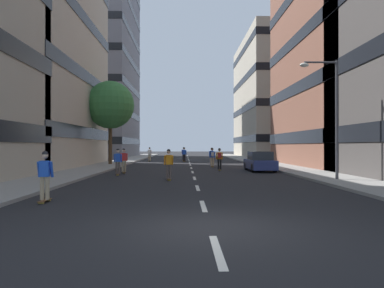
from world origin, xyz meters
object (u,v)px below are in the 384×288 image
object	(u,v)px
skater_3	(184,154)
skater_8	(124,159)
skater_1	(150,154)
skater_5	(219,158)
skater_6	(212,155)
skater_0	(118,160)
skater_4	(45,174)
street_tree_near	(110,105)
skater_9	(212,156)
skater_2	(183,153)
parked_car_near	(260,162)
skater_7	(169,163)
streetlamp_right	(330,106)

from	to	relation	value
skater_3	skater_8	xyz separation A→B (m)	(-4.33, -18.69, 0.00)
skater_1	skater_5	world-z (taller)	same
skater_6	skater_1	bearing A→B (deg)	134.86
skater_0	skater_5	size ratio (longest dim) A/B	1.00
skater_3	skater_6	distance (m)	6.92
skater_4	street_tree_near	bearing A→B (deg)	96.32
skater_5	skater_9	world-z (taller)	same
skater_1	skater_6	world-z (taller)	same
skater_5	skater_6	world-z (taller)	same
skater_9	skater_2	bearing A→B (deg)	99.98
skater_1	street_tree_near	bearing A→B (deg)	-108.66
parked_car_near	skater_8	bearing A→B (deg)	-169.65
skater_6	skater_7	size ratio (longest dim) A/B	1.00
skater_4	skater_8	xyz separation A→B (m)	(0.49, 13.30, 0.00)
skater_5	skater_8	xyz separation A→B (m)	(-7.12, -2.69, -0.03)
skater_4	skater_7	distance (m)	8.88
skater_5	skater_1	bearing A→B (deg)	112.86
skater_6	skater_9	world-z (taller)	same
street_tree_near	skater_1	xyz separation A→B (m)	(3.08, 9.13, -5.09)
streetlamp_right	skater_6	xyz separation A→B (m)	(-5.09, 18.71, -3.15)
streetlamp_right	skater_0	distance (m)	13.62
streetlamp_right	skater_6	bearing A→B (deg)	105.23
skater_1	skater_7	distance (m)	25.31
skater_2	skater_8	world-z (taller)	same
skater_0	skater_9	size ratio (longest dim) A/B	1.00
skater_0	skater_5	xyz separation A→B (m)	(7.23, 4.42, 0.03)
skater_6	skater_9	size ratio (longest dim) A/B	1.00
skater_2	skater_8	bearing A→B (deg)	-100.61
skater_0	skater_8	xyz separation A→B (m)	(0.11, 1.74, 0.00)
skater_8	skater_9	xyz separation A→B (m)	(6.91, 7.23, 0.03)
skater_2	skater_6	distance (m)	10.56
skater_3	skater_7	bearing A→B (deg)	-92.13
skater_4	skater_5	distance (m)	17.71
skater_8	skater_9	distance (m)	10.00
streetlamp_right	skater_1	world-z (taller)	streetlamp_right
skater_4	skater_9	distance (m)	21.82
parked_car_near	skater_8	distance (m)	10.34
skater_4	skater_6	size ratio (longest dim) A/B	1.00
street_tree_near	skater_2	bearing A→B (deg)	58.32
parked_car_near	skater_2	bearing A→B (deg)	106.07
parked_car_near	skater_4	bearing A→B (deg)	-125.13
skater_3	skater_9	world-z (taller)	same
skater_0	skater_1	size ratio (longest dim) A/B	1.00
skater_4	skater_7	world-z (taller)	same
parked_car_near	street_tree_near	bearing A→B (deg)	146.71
skater_1	skater_9	distance (m)	14.31
skater_3	skater_8	bearing A→B (deg)	-103.05
street_tree_near	skater_9	xyz separation A→B (m)	(10.05, -3.37, -5.06)
parked_car_near	skater_6	bearing A→B (deg)	105.58
skater_3	skater_5	bearing A→B (deg)	-80.10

